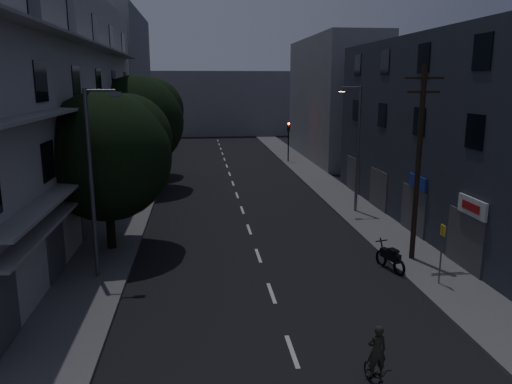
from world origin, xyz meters
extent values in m
plane|color=black|center=(0.00, 25.00, 0.00)|extent=(160.00, 160.00, 0.00)
cube|color=#565659|center=(-7.50, 25.00, 0.07)|extent=(3.00, 90.00, 0.15)
cube|color=#565659|center=(7.50, 25.00, 0.07)|extent=(3.00, 90.00, 0.15)
cube|color=beige|center=(0.00, 2.00, 0.01)|extent=(0.15, 2.00, 0.01)
cube|color=beige|center=(0.00, 6.50, 0.01)|extent=(0.15, 2.00, 0.01)
cube|color=beige|center=(0.00, 11.00, 0.01)|extent=(0.15, 2.00, 0.01)
cube|color=beige|center=(0.00, 15.50, 0.01)|extent=(0.15, 2.00, 0.01)
cube|color=beige|center=(0.00, 20.00, 0.01)|extent=(0.15, 2.00, 0.01)
cube|color=beige|center=(0.00, 24.50, 0.01)|extent=(0.15, 2.00, 0.01)
cube|color=beige|center=(0.00, 29.00, 0.01)|extent=(0.15, 2.00, 0.01)
cube|color=beige|center=(0.00, 33.50, 0.01)|extent=(0.15, 2.00, 0.01)
cube|color=beige|center=(0.00, 38.00, 0.01)|extent=(0.15, 2.00, 0.01)
cube|color=beige|center=(0.00, 42.50, 0.01)|extent=(0.15, 2.00, 0.01)
cube|color=beige|center=(0.00, 47.00, 0.01)|extent=(0.15, 2.00, 0.01)
cube|color=beige|center=(0.00, 51.50, 0.01)|extent=(0.15, 2.00, 0.01)
cube|color=beige|center=(0.00, 56.00, 0.01)|extent=(0.15, 2.00, 0.01)
cube|color=beige|center=(0.00, 60.50, 0.01)|extent=(0.15, 2.00, 0.01)
cube|color=#A5A5A0|center=(-12.00, 18.00, 7.00)|extent=(6.00, 36.00, 14.00)
cube|color=black|center=(-8.98, 3.00, 2.00)|extent=(0.06, 1.60, 1.60)
cube|color=black|center=(-8.98, 9.00, 2.00)|extent=(0.06, 1.60, 1.60)
cube|color=black|center=(-8.98, 15.00, 2.00)|extent=(0.06, 1.60, 1.60)
cube|color=black|center=(-8.98, 21.00, 2.00)|extent=(0.06, 1.60, 1.60)
cube|color=black|center=(-8.98, 27.00, 2.00)|extent=(0.06, 1.60, 1.60)
cube|color=black|center=(-8.98, 33.00, 2.00)|extent=(0.06, 1.60, 1.60)
cube|color=black|center=(-8.98, 9.00, 5.20)|extent=(0.06, 1.60, 1.60)
cube|color=black|center=(-8.98, 15.00, 5.20)|extent=(0.06, 1.60, 1.60)
cube|color=black|center=(-8.98, 21.00, 5.20)|extent=(0.06, 1.60, 1.60)
cube|color=black|center=(-8.98, 27.00, 5.20)|extent=(0.06, 1.60, 1.60)
cube|color=black|center=(-8.98, 33.00, 5.20)|extent=(0.06, 1.60, 1.60)
cube|color=black|center=(-8.98, 9.00, 8.40)|extent=(0.06, 1.60, 1.60)
cube|color=black|center=(-8.98, 15.00, 8.40)|extent=(0.06, 1.60, 1.60)
cube|color=black|center=(-8.98, 21.00, 8.40)|extent=(0.06, 1.60, 1.60)
cube|color=black|center=(-8.98, 27.00, 8.40)|extent=(0.06, 1.60, 1.60)
cube|color=black|center=(-8.98, 33.00, 8.40)|extent=(0.06, 1.60, 1.60)
cube|color=black|center=(-8.98, 15.00, 11.60)|extent=(0.06, 1.60, 1.60)
cube|color=black|center=(-8.98, 21.00, 11.60)|extent=(0.06, 1.60, 1.60)
cube|color=black|center=(-8.98, 27.00, 11.60)|extent=(0.06, 1.60, 1.60)
cube|color=black|center=(-8.98, 33.00, 11.60)|extent=(0.06, 1.60, 1.60)
cube|color=gray|center=(-8.50, 18.00, 4.00)|extent=(1.00, 32.40, 0.12)
cube|color=gray|center=(-8.50, 18.00, 7.20)|extent=(1.00, 32.40, 0.12)
cube|color=gray|center=(-8.50, 18.00, 10.40)|extent=(1.00, 32.40, 0.12)
cube|color=gray|center=(-8.60, 18.00, 3.10)|extent=(0.80, 32.40, 0.12)
cube|color=#424247|center=(-8.97, 3.00, 1.40)|extent=(0.06, 2.40, 2.40)
cube|color=#424247|center=(-8.97, 9.00, 1.40)|extent=(0.06, 2.40, 2.40)
cube|color=#424247|center=(-8.97, 15.00, 1.40)|extent=(0.06, 2.40, 2.40)
cube|color=#424247|center=(-8.97, 21.00, 1.40)|extent=(0.06, 2.40, 2.40)
cube|color=#424247|center=(-8.97, 27.00, 1.40)|extent=(0.06, 2.40, 2.40)
cube|color=#424247|center=(-8.97, 33.00, 1.40)|extent=(0.06, 2.40, 2.40)
cube|color=#272B36|center=(12.00, 14.00, 5.50)|extent=(6.00, 28.00, 11.00)
cube|color=black|center=(8.98, 8.00, 6.30)|extent=(0.06, 1.40, 1.50)
cube|color=black|center=(8.98, 13.50, 6.30)|extent=(0.06, 1.40, 1.50)
cube|color=black|center=(8.98, 19.00, 6.30)|extent=(0.06, 1.40, 1.50)
cube|color=black|center=(8.98, 24.50, 6.30)|extent=(0.06, 1.40, 1.50)
cube|color=black|center=(8.98, 8.00, 9.60)|extent=(0.06, 1.40, 1.50)
cube|color=black|center=(8.98, 13.50, 9.60)|extent=(0.06, 1.40, 1.50)
cube|color=black|center=(8.98, 19.00, 9.60)|extent=(0.06, 1.40, 1.50)
cube|color=black|center=(8.98, 24.50, 9.60)|extent=(0.06, 1.40, 1.50)
cube|color=#424247|center=(8.97, 8.00, 1.40)|extent=(0.06, 3.00, 2.60)
cube|color=#424247|center=(8.97, 13.50, 1.40)|extent=(0.06, 3.00, 2.60)
cube|color=#424247|center=(8.97, 19.00, 1.40)|extent=(0.06, 3.00, 2.60)
cube|color=#424247|center=(8.97, 24.50, 1.40)|extent=(0.06, 3.00, 2.60)
cube|color=silver|center=(8.90, 7.50, 3.10)|extent=(0.12, 2.20, 0.80)
cube|color=#B21414|center=(8.82, 7.50, 3.10)|extent=(0.02, 1.40, 0.36)
cube|color=navy|center=(8.90, 13.00, 3.10)|extent=(0.12, 2.00, 0.70)
cube|color=slate|center=(-12.00, 48.00, 8.00)|extent=(6.00, 20.00, 16.00)
cube|color=slate|center=(12.00, 42.00, 6.50)|extent=(6.00, 20.00, 13.00)
cube|color=slate|center=(0.00, 70.00, 5.00)|extent=(24.00, 8.00, 10.00)
cylinder|color=black|center=(-7.30, 12.65, 2.27)|extent=(0.44, 0.44, 4.25)
sphere|color=black|center=(-7.30, 12.65, 4.82)|extent=(6.37, 6.37, 6.37)
sphere|color=black|center=(-6.34, 13.44, 5.62)|extent=(4.46, 4.46, 4.46)
sphere|color=black|center=(-8.10, 12.01, 5.30)|extent=(4.14, 4.14, 4.14)
cylinder|color=black|center=(-7.46, 27.42, 2.51)|extent=(0.44, 0.44, 4.73)
sphere|color=black|center=(-7.46, 27.42, 5.35)|extent=(7.12, 7.12, 7.12)
sphere|color=black|center=(-6.39, 28.31, 6.24)|extent=(4.98, 4.98, 4.98)
sphere|color=black|center=(-8.35, 26.71, 5.88)|extent=(4.63, 4.63, 4.63)
cylinder|color=black|center=(-7.65, 33.05, 2.13)|extent=(0.44, 0.44, 3.95)
sphere|color=black|center=(-7.65, 33.05, 4.50)|extent=(5.90, 5.90, 5.90)
sphere|color=black|center=(-6.76, 33.79, 5.23)|extent=(4.13, 4.13, 4.13)
sphere|color=black|center=(-8.39, 32.46, 4.94)|extent=(3.83, 3.83, 3.83)
cylinder|color=black|center=(6.58, 39.34, 1.75)|extent=(0.12, 0.12, 3.20)
cube|color=black|center=(6.58, 39.34, 3.80)|extent=(0.28, 0.22, 0.90)
sphere|color=#FF0C05|center=(6.58, 39.19, 4.13)|extent=(0.22, 0.22, 0.22)
sphere|color=#3F330C|center=(6.58, 39.19, 3.83)|extent=(0.22, 0.22, 0.22)
sphere|color=black|center=(6.58, 39.19, 3.53)|extent=(0.22, 0.22, 0.22)
cylinder|color=black|center=(-6.71, 40.50, 1.75)|extent=(0.12, 0.12, 3.20)
cube|color=black|center=(-6.71, 40.50, 3.80)|extent=(0.28, 0.22, 0.90)
sphere|color=black|center=(-6.71, 40.35, 4.13)|extent=(0.22, 0.22, 0.22)
sphere|color=#3F330C|center=(-6.71, 40.35, 3.83)|extent=(0.22, 0.22, 0.22)
sphere|color=#0CFF26|center=(-6.71, 40.35, 3.53)|extent=(0.22, 0.22, 0.22)
cylinder|color=#57585E|center=(-7.28, 8.84, 4.15)|extent=(0.18, 0.18, 8.00)
cylinder|color=#57585E|center=(-6.68, 8.84, 8.05)|extent=(1.20, 0.10, 0.10)
cube|color=#57585E|center=(-6.08, 8.84, 7.90)|extent=(0.45, 0.25, 0.18)
cube|color=#4C4C4C|center=(-6.08, 8.84, 7.80)|extent=(0.35, 0.18, 0.04)
cylinder|color=slate|center=(7.29, 18.46, 4.15)|extent=(0.18, 0.18, 8.00)
cylinder|color=slate|center=(6.69, 18.46, 8.05)|extent=(1.20, 0.10, 0.10)
cube|color=slate|center=(6.09, 18.46, 7.90)|extent=(0.45, 0.25, 0.18)
cube|color=#FFD88C|center=(6.09, 18.46, 7.80)|extent=(0.35, 0.18, 0.04)
cylinder|color=slate|center=(-7.07, 29.15, 4.15)|extent=(0.18, 0.18, 8.00)
cylinder|color=slate|center=(-6.47, 29.15, 8.05)|extent=(1.20, 0.10, 0.10)
cube|color=slate|center=(-5.87, 29.15, 7.90)|extent=(0.45, 0.25, 0.18)
cube|color=#4C4C4C|center=(-5.87, 29.15, 7.80)|extent=(0.35, 0.18, 0.04)
cylinder|color=black|center=(7.20, 9.42, 4.65)|extent=(0.24, 0.24, 9.00)
cube|color=black|center=(7.20, 9.42, 8.55)|extent=(1.80, 0.10, 0.10)
cube|color=black|center=(7.20, 9.42, 7.95)|extent=(1.50, 0.10, 0.10)
cylinder|color=#595B60|center=(7.05, 6.36, 1.40)|extent=(0.06, 0.06, 2.50)
cube|color=yellow|center=(7.05, 6.36, 2.45)|extent=(0.05, 0.35, 0.45)
torus|color=black|center=(5.91, 7.81, 0.33)|extent=(0.32, 0.79, 0.78)
torus|color=black|center=(5.56, 9.09, 0.33)|extent=(0.32, 0.79, 0.78)
cube|color=black|center=(5.74, 8.45, 0.69)|extent=(0.59, 1.25, 0.39)
cube|color=black|center=(5.78, 8.29, 0.97)|extent=(0.45, 0.57, 0.11)
cylinder|color=black|center=(5.58, 9.04, 0.83)|extent=(0.19, 0.48, 0.93)
cube|color=black|center=(5.55, 9.14, 1.16)|extent=(0.60, 0.20, 0.04)
imported|color=black|center=(1.94, -0.20, 0.40)|extent=(0.62, 1.54, 0.80)
imported|color=black|center=(1.94, -0.20, 1.16)|extent=(0.58, 0.40, 1.52)
camera|label=1|loc=(-2.79, -12.17, 8.39)|focal=35.00mm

